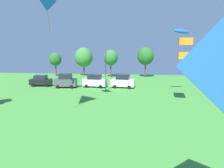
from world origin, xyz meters
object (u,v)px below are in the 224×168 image
Objects in this scene: kite_flying_9 at (48,1)px; parked_car_rightmost_in_row at (123,81)px; light_post_0 at (106,69)px; treeline_tree_1 at (84,57)px; parked_car_leftmost at (41,81)px; kite_flying_2 at (185,48)px; kite_flying_8 at (182,31)px; treeline_tree_2 at (111,58)px; light_post_1 at (221,75)px; treeline_tree_3 at (146,56)px; parked_car_third_from_left at (95,81)px; parked_car_second_from_left at (66,81)px; treeline_tree_0 at (55,59)px; kite_flying_0 at (39,1)px.

kite_flying_9 is 0.95× the size of parked_car_rightmost_in_row.
treeline_tree_1 is at bearing 113.99° from light_post_0.
parked_car_rightmost_in_row is (16.37, -0.07, 0.17)m from parked_car_leftmost.
kite_flying_2 is 6.16m from kite_flying_8.
light_post_0 is 0.98× the size of treeline_tree_2.
treeline_tree_3 reaches higher than light_post_1.
parked_car_third_from_left is at bearing -5.41° from parked_car_leftmost.
parked_car_second_from_left is 16.86m from treeline_tree_2.
kite_flying_9 reaches higher than treeline_tree_3.
light_post_1 is at bearing -34.51° from treeline_tree_0.
treeline_tree_0 reaches higher than parked_car_third_from_left.
light_post_1 is at bearing 23.74° from kite_flying_9.
parked_car_third_from_left is 0.74× the size of treeline_tree_0.
kite_flying_9 is at bearing -79.72° from parked_car_second_from_left.
kite_flying_9 reaches higher than parked_car_third_from_left.
kite_flying_8 is at bearing -15.44° from parked_car_second_from_left.
treeline_tree_1 is at bearing 132.28° from parked_car_rightmost_in_row.
kite_flying_8 is 0.37× the size of treeline_tree_3.
parked_car_leftmost is at bearing -106.96° from treeline_tree_1.
treeline_tree_0 is (-12.12, 32.07, -7.59)m from kite_flying_9.
light_post_1 is at bearing -20.02° from parked_car_leftmost.
parked_car_second_from_left is 5.54m from parked_car_third_from_left.
kite_flying_0 is 0.41× the size of light_post_1.
treeline_tree_1 is (-6.00, 16.21, 3.79)m from parked_car_third_from_left.
treeline_tree_2 is (7.67, -2.35, 0.03)m from treeline_tree_1.
kite_flying_0 reaches higher than treeline_tree_0.
parked_car_second_from_left is at bearing -88.19° from treeline_tree_1.
light_post_1 is (5.10, -3.14, -6.24)m from kite_flying_8.
treeline_tree_3 is at bearing 101.91° from kite_flying_8.
parked_car_leftmost is 0.56× the size of treeline_tree_1.
kite_flying_8 reaches higher than parked_car_third_from_left.
treeline_tree_3 is at bearing 39.66° from parked_car_second_from_left.
light_post_1 is at bearing -50.62° from treeline_tree_2.
parked_car_leftmost is 16.37m from parked_car_rightmost_in_row.
parked_car_third_from_left is 4.83m from light_post_0.
light_post_0 is (8.05, -2.15, 2.56)m from parked_car_second_from_left.
parked_car_leftmost is 5.56m from parked_car_second_from_left.
treeline_tree_2 is at bearing 71.90° from kite_flying_0.
kite_flying_2 reaches higher than treeline_tree_3.
kite_flying_0 reaches higher than light_post_1.
treeline_tree_1 is (-0.06, 25.64, -8.99)m from kite_flying_0.
treeline_tree_1 is 8.02m from treeline_tree_2.
light_post_0 is at bearing 74.91° from kite_flying_9.
light_post_0 is (8.53, 6.33, -10.13)m from kite_flying_0.
kite_flying_8 reaches higher than treeline_tree_3.
kite_flying_9 is at bearing -110.48° from treeline_tree_3.
parked_car_rightmost_in_row is at bearing 1.21° from parked_car_second_from_left.
treeline_tree_2 is at bearing 42.66° from parked_car_leftmost.
kite_flying_9 is 20.61m from parked_car_third_from_left.
kite_flying_0 is 0.39× the size of treeline_tree_2.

